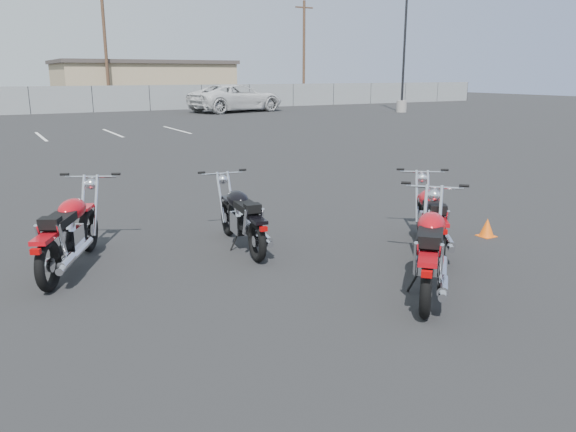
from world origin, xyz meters
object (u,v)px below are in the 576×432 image
white_van (236,90)px  motorcycle_front_red (70,233)px  motorcycle_second_black (242,217)px  motorcycle_third_red (430,250)px  motorcycle_rear_red (431,218)px

white_van → motorcycle_front_red: bearing=140.7°
motorcycle_second_black → motorcycle_third_red: (1.24, -2.75, 0.05)m
motorcycle_front_red → white_van: 32.86m
motorcycle_rear_red → white_van: 32.48m
motorcycle_front_red → white_van: size_ratio=0.29×
motorcycle_front_red → white_van: bearing=61.8°
motorcycle_second_black → white_van: 31.99m
motorcycle_front_red → motorcycle_rear_red: 5.18m
motorcycle_front_red → motorcycle_rear_red: size_ratio=1.11×
motorcycle_third_red → motorcycle_rear_red: motorcycle_third_red is taller
motorcycle_second_black → motorcycle_rear_red: 2.86m
motorcycle_third_red → motorcycle_rear_red: 1.74m
motorcycle_second_black → motorcycle_third_red: size_ratio=1.08×
white_van → motorcycle_second_black: bearing=144.8°
motorcycle_second_black → white_van: size_ratio=0.27×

